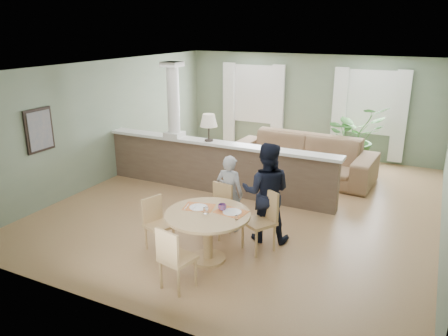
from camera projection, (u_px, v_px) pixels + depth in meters
The scene contains 12 objects.
ground at pixel (250, 202), 8.88m from camera, with size 8.00×8.00×0.00m, color tan.
room_shell at pixel (263, 108), 8.86m from camera, with size 7.02×8.02×2.71m.
pony_wall at pixel (212, 160), 9.25m from camera, with size 5.32×0.38×2.70m.
sofa at pixel (301, 157), 10.19m from camera, with size 3.34×1.30×0.97m, color brown.
houseplant at pixel (354, 137), 10.77m from camera, with size 1.43×1.24×1.59m, color #326227.
dining_table at pixel (208, 223), 6.51m from camera, with size 1.28×1.28×0.87m.
chair_far_boy at pixel (219, 207), 7.39m from camera, with size 0.45×0.45×0.88m.
chair_far_man at pixel (263, 217), 6.87m from camera, with size 0.60×0.60×0.98m.
chair_near at pixel (174, 256), 5.78m from camera, with size 0.49×0.49×0.91m.
chair_side at pixel (157, 221), 6.90m from camera, with size 0.49×0.49×0.86m.
child_person at pixel (230, 193), 7.49m from camera, with size 0.49×0.32×1.35m, color #9C9CA1.
man_person at pixel (266, 192), 7.09m from camera, with size 0.81×0.63×1.67m, color black.
Camera 1 is at (3.17, -7.61, 3.43)m, focal length 35.00 mm.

